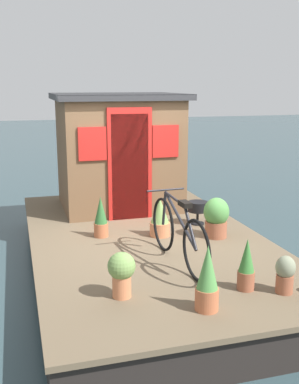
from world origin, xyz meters
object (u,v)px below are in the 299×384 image
object	(u,v)px
houseboat_cabin	(118,151)
potted_plant_basil	(246,266)
potted_plant_sage	(160,218)
potted_plant_thyme	(216,217)
bicycle	(178,233)
potted_plant_geranium	(122,272)
potted_plant_fern	(285,274)
charcoal_grill	(198,208)
potted_plant_rosemary	(207,280)
potted_plant_succulent	(101,218)

from	to	relation	value
houseboat_cabin	potted_plant_basil	distance (m)	3.91
potted_plant_sage	potted_plant_thyme	xyz separation A→B (m)	(-0.28, -0.76, 0.03)
bicycle	potted_plant_sage	world-z (taller)	bicycle
houseboat_cabin	potted_plant_geranium	xyz separation A→B (m)	(-3.61, 0.77, -0.73)
potted_plant_basil	potted_plant_fern	bearing A→B (deg)	-117.58
potted_plant_geranium	charcoal_grill	size ratio (longest dim) A/B	1.34
potted_plant_fern	charcoal_grill	world-z (taller)	potted_plant_fern
potted_plant_fern	charcoal_grill	distance (m)	2.56
bicycle	potted_plant_fern	size ratio (longest dim) A/B	4.26
bicycle	potted_plant_thyme	distance (m)	1.20
bicycle	potted_plant_geranium	bearing A→B (deg)	128.84
houseboat_cabin	potted_plant_rosemary	xyz separation A→B (m)	(-4.12, 0.04, -0.69)
potted_plant_thyme	charcoal_grill	distance (m)	0.67
houseboat_cabin	potted_plant_thyme	distance (m)	2.41
potted_plant_basil	potted_plant_sage	bearing A→B (deg)	9.77
potted_plant_thyme	bicycle	bearing A→B (deg)	133.21
potted_plant_fern	potted_plant_geranium	xyz separation A→B (m)	(0.38, 1.67, 0.07)
potted_plant_basil	potted_plant_thyme	size ratio (longest dim) A/B	0.99
potted_plant_sage	potted_plant_thyme	bearing A→B (deg)	-110.15
potted_plant_succulent	potted_plant_rosemary	bearing A→B (deg)	-166.87
potted_plant_fern	charcoal_grill	size ratio (longest dim) A/B	1.13
potted_plant_rosemary	bicycle	bearing A→B (deg)	-6.28
potted_plant_fern	potted_plant_basil	size ratio (longest dim) A/B	0.72
potted_plant_basil	potted_plant_geranium	world-z (taller)	potted_plant_basil
potted_plant_geranium	potted_plant_rosemary	xyz separation A→B (m)	(-0.51, -0.73, 0.04)
bicycle	potted_plant_succulent	size ratio (longest dim) A/B	2.93
potted_plant_basil	potted_plant_rosemary	bearing A→B (deg)	118.22
bicycle	potted_plant_fern	xyz separation A→B (m)	(-1.08, -0.81, -0.18)
potted_plant_rosemary	potted_plant_sage	world-z (taller)	potted_plant_rosemary
potted_plant_fern	potted_plant_geranium	bearing A→B (deg)	77.21
potted_plant_rosemary	potted_plant_sage	distance (m)	2.31
houseboat_cabin	potted_plant_thyme	world-z (taller)	houseboat_cabin
houseboat_cabin	potted_plant_succulent	size ratio (longest dim) A/B	3.67
potted_plant_basil	charcoal_grill	xyz separation A→B (m)	(2.37, -0.40, -0.01)
bicycle	charcoal_grill	xyz separation A→B (m)	(1.48, -0.85, -0.13)
potted_plant_fern	potted_plant_rosemary	size ratio (longest dim) A/B	0.61
potted_plant_geranium	potted_plant_rosemary	distance (m)	0.89
potted_plant_basil	potted_plant_sage	world-z (taller)	potted_plant_basil
potted_plant_geranium	charcoal_grill	xyz separation A→B (m)	(2.18, -1.72, -0.02)
houseboat_cabin	potted_plant_rosemary	world-z (taller)	houseboat_cabin
potted_plant_rosemary	potted_plant_thyme	xyz separation A→B (m)	(2.02, -1.00, -0.02)
potted_plant_basil	potted_plant_thyme	world-z (taller)	potted_plant_thyme
houseboat_cabin	bicycle	size ratio (longest dim) A/B	1.25
houseboat_cabin	potted_plant_succulent	distance (m)	1.88
potted_plant_fern	potted_plant_succulent	world-z (taller)	potted_plant_succulent
potted_plant_basil	potted_plant_geranium	xyz separation A→B (m)	(0.19, 1.32, 0.01)
potted_plant_fern	potted_plant_sage	size ratio (longest dim) A/B	0.73
potted_plant_succulent	potted_plant_thyme	bearing A→B (deg)	-106.75
potted_plant_basil	charcoal_grill	size ratio (longest dim) A/B	1.58
potted_plant_geranium	potted_plant_thyme	size ratio (longest dim) A/B	0.84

